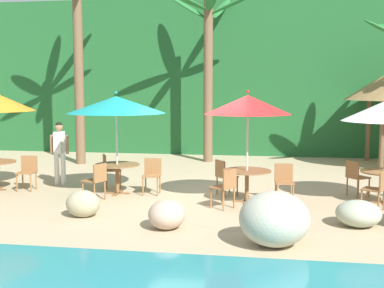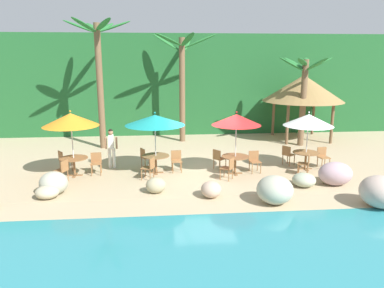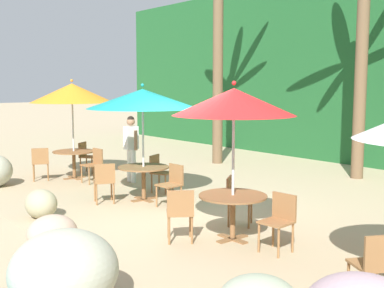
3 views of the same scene
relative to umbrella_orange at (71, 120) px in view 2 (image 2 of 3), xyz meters
name	(u,v)px [view 2 (image 2 of 3)]	position (x,y,z in m)	size (l,w,h in m)	color
ground_plane	(204,173)	(5.17, -0.16, -2.27)	(120.00, 120.00, 0.00)	tan
terrace_deck	(204,173)	(5.17, -0.16, -2.27)	(18.00, 5.20, 0.01)	tan
foliage_backdrop	(187,84)	(5.17, 8.84, 0.73)	(28.00, 2.40, 6.00)	#1E5628
rock_seawall	(247,187)	(6.28, -3.02, -1.87)	(17.50, 3.30, 1.01)	#C0A89A
umbrella_orange	(71,120)	(0.00, 0.00, 0.00)	(2.16, 2.16, 2.63)	silver
dining_table_orange	(74,161)	(0.00, 0.00, -1.65)	(1.10, 1.10, 0.74)	brown
chair_orange_seaward	(96,162)	(0.84, 0.16, -1.76)	(0.45, 0.46, 0.87)	olive
chair_orange_inland	(63,159)	(-0.57, 0.64, -1.76)	(0.59, 0.59, 0.87)	olive
chair_orange_left	(62,170)	(-0.25, -0.82, -1.76)	(0.56, 0.55, 0.87)	olive
umbrella_teal	(155,120)	(3.24, 0.07, -0.07)	(2.38, 2.38, 2.52)	silver
dining_table_teal	(156,158)	(3.24, 0.07, -1.65)	(1.10, 1.10, 0.74)	brown
chair_teal_seaward	(176,159)	(4.08, 0.22, -1.76)	(0.45, 0.45, 0.87)	olive
chair_teal_inland	(145,156)	(2.78, 0.80, -1.76)	(0.57, 0.57, 0.87)	olive
chair_teal_left	(150,167)	(3.00, -0.75, -1.76)	(0.55, 0.55, 0.87)	olive
umbrella_red	(236,120)	(6.43, -0.32, -0.04)	(1.96, 1.96, 2.56)	silver
dining_table_red	(235,159)	(6.43, -0.32, -1.65)	(1.10, 1.10, 0.74)	brown
chair_red_seaward	(254,160)	(7.27, -0.15, -1.76)	(0.46, 0.47, 0.87)	olive
chair_red_inland	(218,158)	(5.85, 0.30, -1.76)	(0.59, 0.59, 0.87)	olive
chair_red_left	(229,167)	(6.03, -1.07, -1.76)	(0.59, 0.59, 0.87)	olive
umbrella_white	(308,120)	(9.52, 0.04, -0.16)	(2.04, 2.04, 2.46)	silver
dining_table_white	(306,155)	(9.52, 0.04, -1.65)	(1.10, 1.10, 0.74)	brown
chair_white_seaward	(323,156)	(10.36, 0.23, -1.76)	(0.47, 0.48, 0.87)	olive
chair_white_inland	(288,154)	(8.97, 0.69, -1.76)	(0.59, 0.59, 0.87)	olive
chair_white_left	(306,163)	(9.20, -0.76, -1.76)	(0.57, 0.57, 0.87)	olive
palm_tree_nearest	(99,63)	(0.45, 4.72, 2.08)	(3.34, 3.17, 6.45)	brown
palm_tree_second	(182,71)	(4.70, 5.90, 1.66)	(3.50, 3.64, 5.94)	brown
palm_tree_third	(304,86)	(10.95, 4.32, 0.92)	(2.83, 2.73, 4.68)	brown
palapa_hut	(303,88)	(11.55, 5.84, 0.65)	(4.55, 4.55, 3.67)	brown
waiter_in_white	(111,146)	(1.37, 0.93, -1.28)	(0.52, 0.35, 1.70)	white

